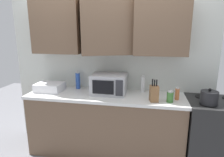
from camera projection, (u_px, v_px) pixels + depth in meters
name	position (u px, v px, depth m)	size (l,w,h in m)	color
wall_back_with_cabinets	(108.00, 45.00, 2.82)	(3.06, 0.55, 2.60)	silver
counter_run	(106.00, 124.00, 2.87)	(2.19, 0.63, 0.90)	brown
stove_range	(215.00, 134.00, 2.58)	(0.76, 0.64, 0.91)	black
kettle	(209.00, 97.00, 2.35)	(0.20, 0.20, 0.19)	black
microwave	(109.00, 84.00, 2.77)	(0.48, 0.37, 0.28)	#B7B7BC
dish_rack	(50.00, 87.00, 2.90)	(0.38, 0.30, 0.12)	silver
knife_block	(154.00, 93.00, 2.47)	(0.12, 0.14, 0.29)	brown
bottle_blue_cleaner	(78.00, 80.00, 3.01)	(0.07, 0.07, 0.27)	#2D56B7
bottle_spice_jar	(177.00, 94.00, 2.53)	(0.05, 0.05, 0.16)	#BC6638
bottle_green_oil	(170.00, 97.00, 2.44)	(0.08, 0.08, 0.15)	#386B2D
bottle_white_jar	(143.00, 84.00, 2.85)	(0.06, 0.06, 0.24)	white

